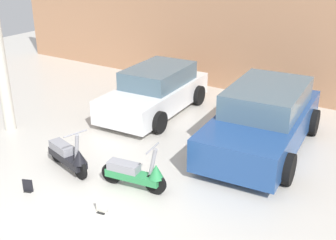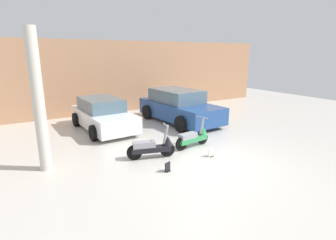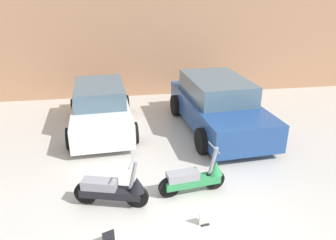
{
  "view_description": "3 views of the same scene",
  "coord_description": "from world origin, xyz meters",
  "px_view_note": "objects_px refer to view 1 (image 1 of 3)",
  "views": [
    {
      "loc": [
        4.83,
        -4.48,
        4.52
      ],
      "look_at": [
        0.18,
        2.81,
        0.86
      ],
      "focal_mm": 45.0,
      "sensor_mm": 36.0,
      "label": 1
    },
    {
      "loc": [
        -4.55,
        -5.58,
        3.07
      ],
      "look_at": [
        0.23,
        2.61,
        0.66
      ],
      "focal_mm": 28.0,
      "sensor_mm": 36.0,
      "label": 2
    },
    {
      "loc": [
        -0.97,
        -4.29,
        3.98
      ],
      "look_at": [
        0.12,
        2.82,
        0.99
      ],
      "focal_mm": 35.0,
      "sensor_mm": 36.0,
      "label": 3
    }
  ],
  "objects_px": {
    "placard_near_left_scooter": "(28,186)",
    "placard_near_right_scooter": "(101,207)",
    "scooter_front_left": "(69,155)",
    "car_rear_center": "(263,119)",
    "scooter_front_right": "(136,173)",
    "car_rear_left": "(156,91)",
    "support_column_side": "(0,59)"
  },
  "relations": [
    {
      "from": "placard_near_left_scooter",
      "to": "placard_near_right_scooter",
      "type": "bearing_deg",
      "value": 8.07
    },
    {
      "from": "car_rear_center",
      "to": "placard_near_left_scooter",
      "type": "relative_size",
      "value": 17.19
    },
    {
      "from": "scooter_front_right",
      "to": "car_rear_center",
      "type": "bearing_deg",
      "value": 57.87
    },
    {
      "from": "car_rear_center",
      "to": "placard_near_left_scooter",
      "type": "xyz_separation_m",
      "value": [
        -3.13,
        -4.36,
        -0.59
      ]
    },
    {
      "from": "scooter_front_left",
      "to": "car_rear_center",
      "type": "relative_size",
      "value": 0.32
    },
    {
      "from": "placard_near_left_scooter",
      "to": "car_rear_left",
      "type": "bearing_deg",
      "value": 93.12
    },
    {
      "from": "scooter_front_left",
      "to": "car_rear_left",
      "type": "xyz_separation_m",
      "value": [
        -0.37,
        3.84,
        0.26
      ]
    },
    {
      "from": "scooter_front_right",
      "to": "car_rear_center",
      "type": "xyz_separation_m",
      "value": [
        1.4,
        3.14,
        0.35
      ]
    },
    {
      "from": "scooter_front_left",
      "to": "placard_near_left_scooter",
      "type": "height_order",
      "value": "scooter_front_left"
    },
    {
      "from": "placard_near_left_scooter",
      "to": "support_column_side",
      "type": "relative_size",
      "value": 0.07
    },
    {
      "from": "placard_near_right_scooter",
      "to": "support_column_side",
      "type": "height_order",
      "value": "support_column_side"
    },
    {
      "from": "scooter_front_right",
      "to": "support_column_side",
      "type": "distance_m",
      "value": 4.81
    },
    {
      "from": "placard_near_left_scooter",
      "to": "support_column_side",
      "type": "height_order",
      "value": "support_column_side"
    },
    {
      "from": "car_rear_center",
      "to": "scooter_front_right",
      "type": "bearing_deg",
      "value": -28.41
    },
    {
      "from": "scooter_front_left",
      "to": "placard_near_right_scooter",
      "type": "height_order",
      "value": "scooter_front_left"
    },
    {
      "from": "car_rear_left",
      "to": "placard_near_left_scooter",
      "type": "height_order",
      "value": "car_rear_left"
    },
    {
      "from": "scooter_front_left",
      "to": "placard_near_left_scooter",
      "type": "xyz_separation_m",
      "value": [
        -0.1,
        -1.04,
        -0.25
      ]
    },
    {
      "from": "support_column_side",
      "to": "car_rear_center",
      "type": "bearing_deg",
      "value": 23.38
    },
    {
      "from": "car_rear_left",
      "to": "placard_near_right_scooter",
      "type": "distance_m",
      "value": 5.06
    },
    {
      "from": "car_rear_left",
      "to": "car_rear_center",
      "type": "distance_m",
      "value": 3.44
    },
    {
      "from": "scooter_front_left",
      "to": "scooter_front_right",
      "type": "xyz_separation_m",
      "value": [
        1.63,
        0.18,
        -0.01
      ]
    },
    {
      "from": "placard_near_left_scooter",
      "to": "placard_near_right_scooter",
      "type": "xyz_separation_m",
      "value": [
        1.68,
        0.24,
        0.0
      ]
    },
    {
      "from": "car_rear_center",
      "to": "car_rear_left",
      "type": "bearing_deg",
      "value": -103.06
    },
    {
      "from": "scooter_front_right",
      "to": "placard_near_right_scooter",
      "type": "xyz_separation_m",
      "value": [
        -0.05,
        -0.98,
        -0.24
      ]
    },
    {
      "from": "scooter_front_left",
      "to": "placard_near_right_scooter",
      "type": "xyz_separation_m",
      "value": [
        1.58,
        -0.8,
        -0.25
      ]
    },
    {
      "from": "scooter_front_right",
      "to": "support_column_side",
      "type": "bearing_deg",
      "value": 164.62
    },
    {
      "from": "scooter_front_right",
      "to": "placard_near_right_scooter",
      "type": "height_order",
      "value": "scooter_front_right"
    },
    {
      "from": "scooter_front_right",
      "to": "placard_near_right_scooter",
      "type": "bearing_deg",
      "value": -101.14
    },
    {
      "from": "placard_near_right_scooter",
      "to": "car_rear_left",
      "type": "bearing_deg",
      "value": 112.76
    },
    {
      "from": "support_column_side",
      "to": "scooter_front_left",
      "type": "bearing_deg",
      "value": -14.75
    },
    {
      "from": "car_rear_left",
      "to": "car_rear_center",
      "type": "height_order",
      "value": "car_rear_center"
    },
    {
      "from": "scooter_front_left",
      "to": "support_column_side",
      "type": "relative_size",
      "value": 0.38
    }
  ]
}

